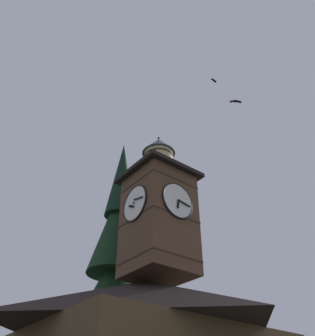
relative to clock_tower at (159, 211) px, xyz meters
name	(u,v)px	position (x,y,z in m)	size (l,w,h in m)	color
clock_tower	(159,211)	(0.00, 0.00, 0.00)	(4.05, 4.05, 9.60)	brown
pine_tree_behind	(113,309)	(-0.38, -5.04, -4.49)	(7.15, 7.15, 20.49)	#473323
moon	(66,315)	(-14.65, -42.88, 3.99)	(1.52, 1.52, 1.52)	silver
flying_bird_high	(214,80)	(-2.98, 2.89, 10.77)	(0.53, 0.20, 0.11)	black
flying_bird_low	(235,101)	(-2.39, 4.91, 6.62)	(0.70, 0.54, 0.14)	black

